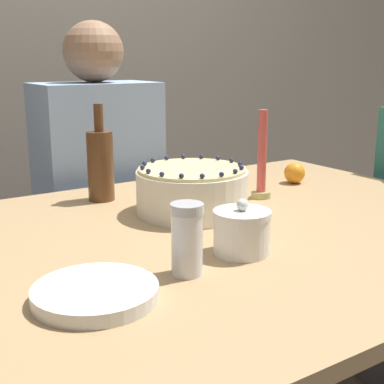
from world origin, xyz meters
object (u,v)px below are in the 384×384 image
at_px(sugar_shaker, 187,239).
at_px(candle, 262,163).
at_px(sugar_bowl, 242,232).
at_px(person_man_blue_shirt, 101,230).
at_px(cake, 192,190).
at_px(bottle, 100,164).

relative_size(sugar_shaker, candle, 0.54).
distance_m(sugar_bowl, person_man_blue_shirt, 0.93).
height_order(cake, candle, candle).
height_order(sugar_bowl, candle, candle).
relative_size(sugar_bowl, candle, 0.47).
bearing_deg(sugar_shaker, sugar_bowl, 11.13).
xyz_separation_m(cake, person_man_blue_shirt, (0.01, 0.60, -0.27)).
bearing_deg(candle, person_man_blue_shirt, 112.22).
bearing_deg(cake, sugar_shaker, -124.62).
bearing_deg(candle, sugar_shaker, -143.65).
bearing_deg(person_man_blue_shirt, bottle, 67.72).
height_order(cake, bottle, bottle).
bearing_deg(sugar_bowl, person_man_blue_shirt, 84.69).
bearing_deg(bottle, sugar_bowl, -83.33).
xyz_separation_m(bottle, person_man_blue_shirt, (0.15, 0.36, -0.31)).
bearing_deg(person_man_blue_shirt, cake, 89.33).
bearing_deg(sugar_bowl, cake, 75.58).
xyz_separation_m(sugar_shaker, bottle, (0.09, 0.57, 0.03)).
xyz_separation_m(cake, sugar_bowl, (-0.08, -0.30, -0.01)).
xyz_separation_m(cake, sugar_shaker, (-0.22, -0.32, 0.01)).
bearing_deg(person_man_blue_shirt, candle, 112.22).
bearing_deg(cake, candle, 4.54).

